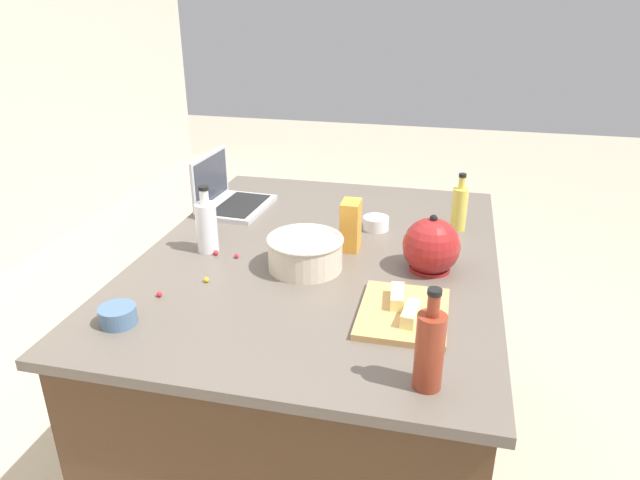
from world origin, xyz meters
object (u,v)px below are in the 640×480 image
laptop (229,197)px  cutting_board (403,313)px  bottle_soy (430,349)px  ramekin_medium (118,315)px  ramekin_small (376,223)px  candy_bag (351,225)px  bottle_oil (459,208)px  butter_stick_right (397,296)px  butter_stick_left (411,313)px  mixing_bowl_large (305,252)px  kettle (431,247)px  bottle_vinegar (207,226)px

laptop → cutting_board: bearing=-131.5°
bottle_soy → ramekin_medium: 0.82m
ramekin_small → candy_bag: size_ratio=0.56×
ramekin_small → bottle_oil: bearing=-77.1°
cutting_board → ramekin_medium: 0.76m
laptop → bottle_oil: size_ratio=1.51×
bottle_soy → butter_stick_right: (0.33, 0.10, -0.06)m
cutting_board → butter_stick_left: butter_stick_left is taller
laptop → ramekin_small: (-0.09, -0.61, -0.02)m
butter_stick_left → ramekin_medium: size_ratio=1.11×
bottle_soy → ramekin_small: size_ratio=2.61×
ramekin_medium → candy_bag: candy_bag is taller
mixing_bowl_large → kettle: bearing=-78.3°
mixing_bowl_large → bottle_soy: size_ratio=0.98×
bottle_vinegar → cutting_board: 0.74m
ramekin_small → ramekin_medium: size_ratio=0.96×
cutting_board → ramekin_medium: (-0.21, 0.73, 0.02)m
kettle → candy_bag: size_ratio=1.25×
butter_stick_left → bottle_vinegar: bearing=65.8°
bottle_oil → cutting_board: (-0.66, 0.13, -0.08)m
bottle_vinegar → butter_stick_right: bearing=-109.6°
cutting_board → bottle_vinegar: bearing=68.1°
laptop → cutting_board: laptop is taller
mixing_bowl_large → butter_stick_left: (-0.27, -0.36, -0.02)m
butter_stick_right → ramekin_small: size_ratio=1.16×
bottle_soy → butter_stick_left: bottle_soy is taller
bottle_oil → bottle_soy: size_ratio=0.86×
laptop → candy_bag: (-0.27, -0.54, 0.04)m
bottle_oil → kettle: bottle_oil is taller
kettle → cutting_board: 0.32m
mixing_bowl_large → ramekin_medium: (-0.43, 0.40, -0.03)m
butter_stick_right → ramekin_medium: size_ratio=1.11×
kettle → butter_stick_left: size_ratio=1.94×
ramekin_medium → candy_bag: (0.61, -0.51, 0.06)m
bottle_oil → bottle_soy: (-0.95, 0.05, 0.01)m
mixing_bowl_large → cutting_board: (-0.22, -0.33, -0.05)m
kettle → ramekin_small: (0.29, 0.21, -0.06)m
mixing_bowl_large → bottle_soy: (-0.51, -0.41, 0.04)m
bottle_oil → butter_stick_right: size_ratio=1.94×
ramekin_small → ramekin_medium: 0.99m
kettle → mixing_bowl_large: bearing=101.7°
butter_stick_right → kettle: bearing=-16.0°
ramekin_medium → candy_bag: size_ratio=0.58×
laptop → kettle: 0.90m
cutting_board → butter_stick_right: (0.04, 0.02, 0.03)m
laptop → butter_stick_right: bearing=-130.6°
cutting_board → butter_stick_right: butter_stick_right is taller
kettle → bottle_oil: bearing=-12.8°
ramekin_small → candy_bag: candy_bag is taller
kettle → cutting_board: (-0.30, 0.05, -0.07)m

